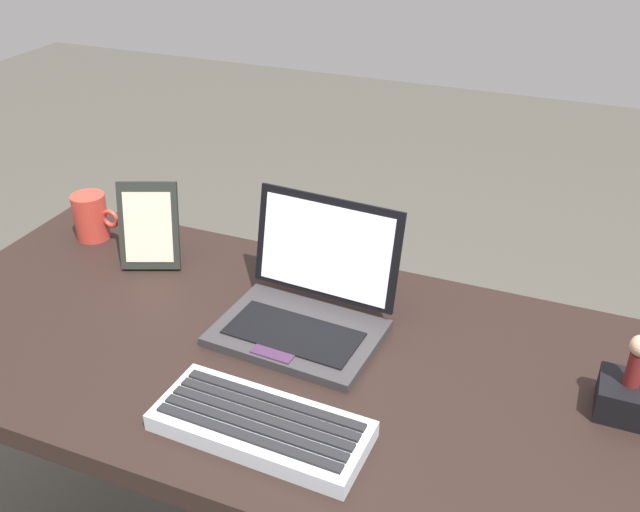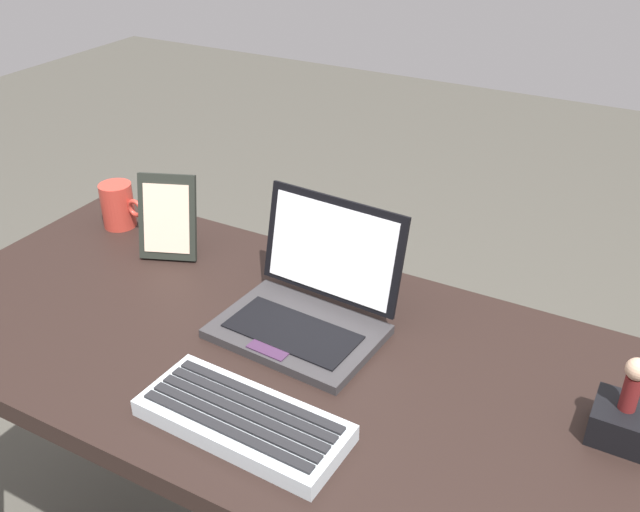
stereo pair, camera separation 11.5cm
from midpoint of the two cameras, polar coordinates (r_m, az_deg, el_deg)
desk at (r=1.26m, az=-0.51°, el=-10.17°), size 1.38×0.64×0.74m
laptop_front at (r=1.23m, az=1.69°, el=-4.08°), size 0.29×0.25×0.21m
external_keyboard at (r=1.06m, az=-3.04°, el=-13.11°), size 0.32×0.14×0.03m
photo_frame at (r=1.45m, az=-9.94°, el=2.98°), size 0.13×0.10×0.17m
figurine_stand at (r=1.14m, az=25.87°, el=-12.05°), size 0.08×0.08×0.05m
figurine at (r=1.10m, az=26.76°, el=-9.07°), size 0.03×0.03×0.09m
coffee_mug at (r=1.61m, az=-13.95°, el=3.92°), size 0.11×0.07×0.10m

